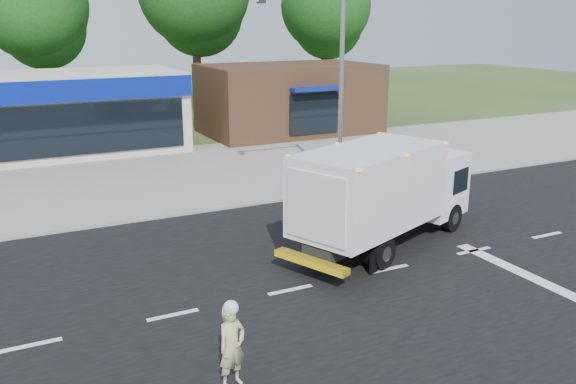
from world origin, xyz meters
name	(u,v)px	position (x,y,z in m)	size (l,w,h in m)	color
ground	(389,269)	(0.00, 0.00, 0.00)	(120.00, 120.00, 0.00)	#385123
road_asphalt	(389,269)	(0.00, 0.00, 0.00)	(60.00, 14.00, 0.02)	black
sidewalk	(264,193)	(0.00, 8.20, 0.06)	(60.00, 2.40, 0.12)	gray
parking_apron	(213,164)	(0.00, 14.00, 0.01)	(60.00, 9.00, 0.02)	gray
lane_markings	(462,278)	(1.35, -1.35, 0.02)	(55.20, 7.00, 0.01)	silver
ems_box_truck	(384,189)	(0.82, 1.54, 1.79)	(7.29, 4.60, 3.10)	black
emergency_worker	(232,344)	(-5.78, -3.18, 0.84)	(0.68, 0.55, 1.71)	#CCC188
brown_storefront	(289,99)	(7.00, 19.98, 2.00)	(10.00, 6.70, 4.00)	#382316
traffic_signal_pole	(327,64)	(2.35, 7.60, 4.92)	(3.51, 0.25, 8.00)	gray
background_trees	(120,5)	(-0.85, 28.16, 7.38)	(36.77, 7.39, 12.10)	#332114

